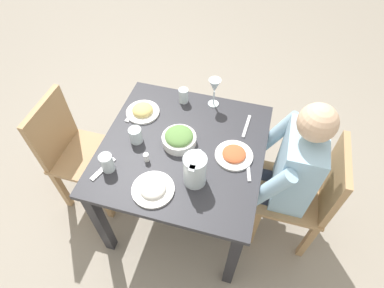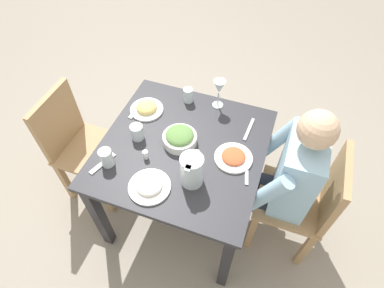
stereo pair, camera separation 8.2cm
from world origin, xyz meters
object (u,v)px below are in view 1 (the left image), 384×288
plate_rice_curry (234,155)px  salt_shaker (146,157)px  salad_bowl (179,138)px  water_pitcher (195,170)px  plate_yoghurt (153,188)px  chair_far (73,149)px  water_glass_far_right (184,95)px  water_glass_by_pitcher (136,135)px  plate_fries (143,111)px  chair_near (307,192)px  wine_glass (215,87)px  dining_table (183,159)px  water_glass_near_right (107,163)px  diner_near (278,171)px

plate_rice_curry → salt_shaker: 0.48m
salt_shaker → salad_bowl: bearing=-39.0°
water_pitcher → salad_bowl: size_ratio=0.97×
salad_bowl → plate_yoghurt: 0.34m
plate_yoghurt → chair_far: bearing=67.6°
water_glass_far_right → water_glass_by_pitcher: bearing=156.8°
plate_rice_curry → plate_fries: plate_fries is taller
salt_shaker → plate_yoghurt: bearing=-149.6°
chair_near → salad_bowl: 0.84m
wine_glass → salt_shaker: 0.60m
dining_table → wine_glass: bearing=-12.9°
chair_far → plate_rice_curry: bearing=-87.9°
water_glass_by_pitcher → wine_glass: 0.56m
chair_far → plate_rice_curry: 1.09m
water_pitcher → salad_bowl: (0.22, 0.15, -0.05)m
water_glass_far_right → wine_glass: (0.02, -0.19, 0.09)m
salt_shaker → water_glass_near_right: bearing=120.8°
chair_near → wine_glass: bearing=63.4°
diner_near → salad_bowl: (-0.03, 0.58, 0.14)m
wine_glass → plate_rice_curry: bearing=-151.5°
chair_near → water_glass_by_pitcher: bearing=94.4°
plate_fries → salt_shaker: 0.37m
plate_fries → diner_near: bearing=-99.2°
salad_bowl → water_glass_far_right: 0.35m
water_pitcher → water_glass_far_right: (0.56, 0.23, -0.05)m
water_glass_far_right → wine_glass: size_ratio=0.49×
chair_far → water_glass_far_right: size_ratio=9.11×
water_pitcher → plate_rice_curry: water_pitcher is taller
chair_near → water_glass_by_pitcher: 1.07m
wine_glass → chair_far: bearing=116.1°
chair_near → diner_near: (0.00, 0.20, 0.15)m
salad_bowl → water_glass_near_right: (-0.27, 0.31, 0.01)m
dining_table → chair_far: (-0.03, 0.76, -0.13)m
plate_fries → salt_shaker: size_ratio=3.84×
dining_table → water_glass_near_right: (-0.25, 0.34, 0.17)m
plate_rice_curry → water_glass_far_right: bearing=48.3°
plate_yoghurt → water_glass_by_pitcher: size_ratio=2.34×
chair_far → plate_yoghurt: 0.80m
diner_near → dining_table: bearing=95.5°
plate_fries → water_glass_far_right: bearing=-51.4°
salad_bowl → plate_rice_curry: size_ratio=0.92×
dining_table → water_glass_far_right: (0.36, 0.10, 0.17)m
plate_yoghurt → water_glass_near_right: 0.29m
dining_table → diner_near: bearing=-84.5°
chair_far → wine_glass: size_ratio=4.46×
water_glass_by_pitcher → wine_glass: (0.42, -0.36, 0.09)m
plate_rice_curry → water_glass_near_right: water_glass_near_right is taller
water_glass_by_pitcher → salt_shaker: (-0.12, -0.11, -0.02)m
chair_far → water_glass_far_right: 0.82m
chair_far → water_glass_far_right: (0.39, -0.66, 0.30)m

